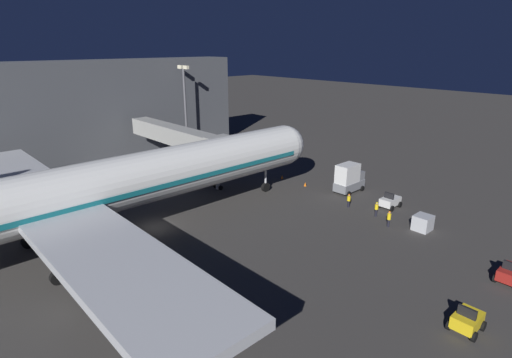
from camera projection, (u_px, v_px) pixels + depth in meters
The scene contains 14 objects.
ground_plane at pixel (155, 228), 43.14m from camera, with size 320.00×320.00×0.00m, color #383533.
airliner_at_gate at pixel (63, 198), 35.79m from camera, with size 48.13×62.47×19.95m.
jet_bridge at pixel (185, 138), 58.12m from camera, with size 23.79×3.40×7.28m.
apron_floodlight_mast at pixel (185, 101), 71.66m from camera, with size 2.90×0.50×15.15m.
baggage_tug_lead at pixel (390, 201), 48.21m from camera, with size 1.86×2.66×1.95m.
catering_truck at pixel (349, 178), 52.97m from camera, with size 2.36×4.42×3.88m.
baggage_tug_spare at pixel (467, 320), 27.43m from camera, with size 1.86×2.28×1.95m.
pushback_tug at pixel (511, 274), 33.03m from camera, with size 1.86×2.53×1.95m.
baggage_container_far_row at pixel (423, 223), 42.36m from camera, with size 1.68×1.80×1.62m, color #B7BABF.
ground_crew_by_belt_loader at pixel (349, 200), 48.28m from camera, with size 0.40×0.40×1.68m.
ground_crew_marshaller_fwd at pixel (389, 218), 43.04m from camera, with size 0.40×0.40×1.81m.
ground_crew_under_port_wing at pixel (376, 209), 45.65m from camera, with size 0.40×0.40×1.74m.
traffic_cone_nose_port at pixel (305, 184), 55.66m from camera, with size 0.36×0.36×0.55m, color orange.
traffic_cone_nose_starboard at pixel (282, 177), 58.72m from camera, with size 0.36×0.36×0.55m, color orange.
Camera 1 is at (-36.14, 18.76, 18.61)m, focal length 28.33 mm.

